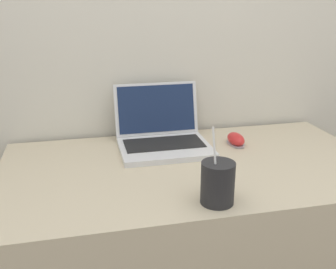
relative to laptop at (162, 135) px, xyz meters
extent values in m
cube|color=beige|center=(0.07, -0.20, -0.40)|extent=(1.30, 0.70, 0.71)
cube|color=silver|center=(0.00, -0.05, -0.04)|extent=(0.33, 0.26, 0.02)
cube|color=black|center=(0.00, -0.03, -0.02)|extent=(0.29, 0.14, 0.00)
cube|color=silver|center=(0.00, 0.11, 0.07)|extent=(0.33, 0.06, 0.20)
cube|color=#19284C|center=(0.00, 0.10, 0.08)|extent=(0.31, 0.05, 0.18)
cylinder|color=#232326|center=(0.05, -0.47, 0.01)|extent=(0.09, 0.09, 0.12)
cylinder|color=black|center=(0.05, -0.47, 0.07)|extent=(0.08, 0.08, 0.01)
cylinder|color=white|center=(0.04, -0.47, 0.08)|extent=(0.01, 0.04, 0.18)
ellipsoid|color=#B2B2B7|center=(0.28, -0.05, -0.04)|extent=(0.06, 0.11, 0.01)
ellipsoid|color=red|center=(0.28, -0.05, -0.02)|extent=(0.06, 0.10, 0.04)
camera|label=1|loc=(-0.30, -1.38, 0.49)|focal=42.00mm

